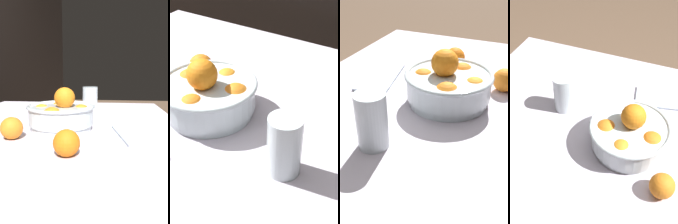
{
  "view_description": "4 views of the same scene",
  "coord_description": "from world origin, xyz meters",
  "views": [
    {
      "loc": [
        -0.8,
        -0.19,
        1.0
      ],
      "look_at": [
        0.08,
        -0.1,
        0.81
      ],
      "focal_mm": 35.0,
      "sensor_mm": 36.0,
      "label": 1
    },
    {
      "loc": [
        0.49,
        -0.64,
        1.33
      ],
      "look_at": [
        0.11,
        -0.04,
        0.83
      ],
      "focal_mm": 60.0,
      "sensor_mm": 36.0,
      "label": 2
    },
    {
      "loc": [
        0.72,
        0.22,
        1.21
      ],
      "look_at": [
        0.13,
        -0.03,
        0.82
      ],
      "focal_mm": 50.0,
      "sensor_mm": 36.0,
      "label": 3
    },
    {
      "loc": [
        -0.17,
        0.61,
        1.53
      ],
      "look_at": [
        0.11,
        -0.09,
        0.81
      ],
      "focal_mm": 50.0,
      "sensor_mm": 36.0,
      "label": 4
    }
  ],
  "objects": [
    {
      "name": "orange_loose_near_bowl",
      "position": [
        -0.16,
        0.11,
        0.81
      ],
      "size": [
        0.07,
        0.07,
        0.07
      ],
      "primitive_type": "sphere",
      "color": "orange",
      "rests_on": "dining_table"
    },
    {
      "name": "dining_table",
      "position": [
        0.0,
        0.0,
        0.69
      ],
      "size": [
        1.21,
        0.99,
        0.77
      ],
      "color": "silver",
      "rests_on": "ground_plane"
    },
    {
      "name": "fruit_bowl",
      "position": [
        -0.03,
        -0.03,
        0.83
      ],
      "size": [
        0.25,
        0.25,
        0.15
      ],
      "color": "silver",
      "rests_on": "dining_table"
    },
    {
      "name": "juice_glass",
      "position": [
        0.23,
        -0.12,
        0.83
      ],
      "size": [
        0.07,
        0.07,
        0.13
      ],
      "color": "#F4A314",
      "rests_on": "dining_table"
    }
  ]
}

